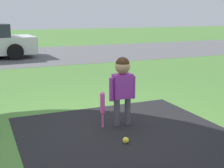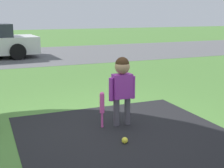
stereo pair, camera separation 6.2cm
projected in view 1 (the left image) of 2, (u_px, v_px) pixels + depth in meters
name	position (u px, v px, depth m)	size (l,w,h in m)	color
ground_plane	(91.00, 129.00, 4.66)	(60.00, 60.00, 0.00)	#477533
street_strip	(18.00, 56.00, 12.60)	(40.00, 6.00, 0.01)	#59595B
child	(122.00, 82.00, 4.69)	(0.43, 0.23, 1.06)	#4C4751
baseball_bat	(102.00, 105.00, 4.65)	(0.07, 0.07, 0.56)	#E54CA5
sports_ball	(126.00, 140.00, 4.14)	(0.09, 0.09, 0.09)	yellow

